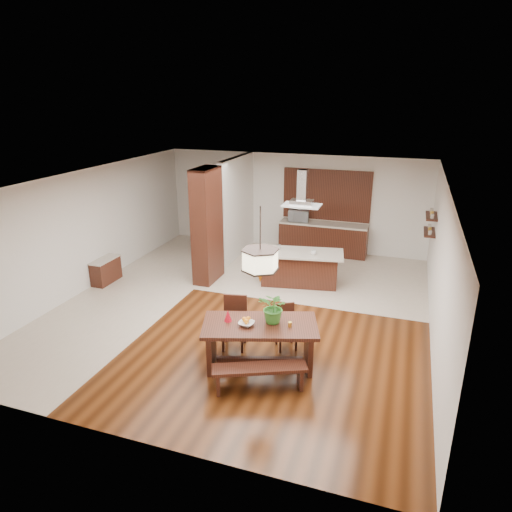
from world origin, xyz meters
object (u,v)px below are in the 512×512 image
(hallway_console, at_px, (106,271))
(dining_bench, at_px, (259,378))
(dining_chair_left, at_px, (234,324))
(fruit_bowl, at_px, (246,324))
(foliage_plant, at_px, (274,308))
(range_hood, at_px, (302,188))
(pendant_lantern, at_px, (260,246))
(microwave, at_px, (299,216))
(dining_chair_right, at_px, (286,328))
(dining_table, at_px, (260,335))
(island_cup, at_px, (314,253))
(kitchen_island, at_px, (300,268))

(hallway_console, distance_m, dining_bench, 5.95)
(dining_chair_left, bearing_deg, fruit_bowl, -62.37)
(dining_bench, relative_size, foliage_plant, 2.69)
(range_hood, bearing_deg, pendant_lantern, -86.93)
(range_hood, relative_size, microwave, 1.49)
(foliage_plant, bearing_deg, fruit_bowl, -148.79)
(dining_chair_left, xyz_separation_m, range_hood, (0.45, 3.38, 1.96))
(dining_chair_left, height_order, dining_chair_right, dining_chair_left)
(dining_bench, distance_m, dining_chair_left, 1.43)
(pendant_lantern, relative_size, microwave, 2.16)
(pendant_lantern, bearing_deg, dining_chair_left, 147.01)
(dining_table, bearing_deg, dining_chair_left, 147.01)
(foliage_plant, bearing_deg, dining_chair_left, 161.53)
(dining_table, xyz_separation_m, foliage_plant, (0.22, 0.13, 0.50))
(hallway_console, xyz_separation_m, dining_bench, (5.13, -3.03, -0.10))
(fruit_bowl, xyz_separation_m, microwave, (-0.67, 6.46, 0.26))
(foliage_plant, distance_m, island_cup, 3.54)
(hallway_console, distance_m, pendant_lantern, 5.77)
(hallway_console, bearing_deg, dining_chair_right, -17.36)
(range_hood, bearing_deg, island_cup, -20.34)
(fruit_bowl, bearing_deg, pendant_lantern, 30.79)
(kitchen_island, bearing_deg, microwave, 95.05)
(fruit_bowl, bearing_deg, island_cup, 84.49)
(hallway_console, distance_m, fruit_bowl, 5.34)
(hallway_console, distance_m, dining_table, 5.45)
(fruit_bowl, distance_m, island_cup, 3.80)
(dining_table, distance_m, fruit_bowl, 0.34)
(range_hood, distance_m, microwave, 2.95)
(hallway_console, height_order, pendant_lantern, pendant_lantern)
(island_cup, bearing_deg, range_hood, 159.66)
(kitchen_island, bearing_deg, hallway_console, -172.53)
(hallway_console, relative_size, foliage_plant, 1.54)
(dining_table, height_order, dining_chair_left, dining_chair_left)
(dining_table, relative_size, microwave, 3.59)
(hallway_console, xyz_separation_m, foliage_plant, (5.13, -2.21, 0.79))
(hallway_console, height_order, dining_chair_left, dining_chair_left)
(island_cup, bearing_deg, hallway_console, -165.46)
(hallway_console, xyz_separation_m, microwave, (4.04, 3.99, 0.80))
(dining_bench, height_order, microwave, microwave)
(hallway_console, distance_m, kitchen_island, 4.93)
(fruit_bowl, bearing_deg, dining_bench, -52.87)
(pendant_lantern, bearing_deg, foliage_plant, 31.60)
(fruit_bowl, distance_m, range_hood, 4.24)
(dining_bench, bearing_deg, dining_chair_left, 128.28)
(fruit_bowl, bearing_deg, kitchen_island, 89.99)
(hallway_console, bearing_deg, pendant_lantern, -25.56)
(dining_table, bearing_deg, hallway_console, 154.44)
(dining_chair_right, height_order, microwave, microwave)
(kitchen_island, xyz_separation_m, microwave, (-0.67, 2.55, 0.67))
(range_hood, distance_m, island_cup, 1.58)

